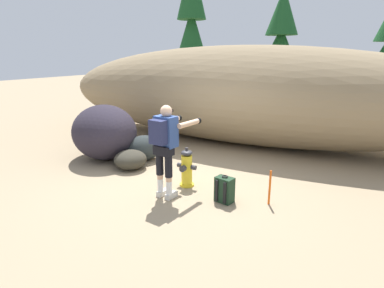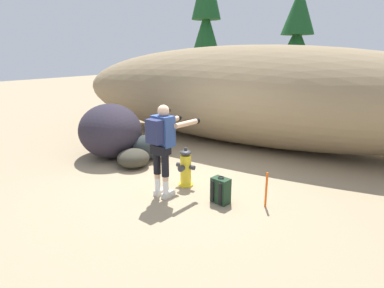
{
  "view_description": "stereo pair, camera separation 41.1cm",
  "coord_description": "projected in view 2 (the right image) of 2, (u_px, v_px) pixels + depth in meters",
  "views": [
    {
      "loc": [
        2.89,
        -4.98,
        2.42
      ],
      "look_at": [
        0.13,
        0.25,
        0.75
      ],
      "focal_mm": 29.56,
      "sensor_mm": 36.0,
      "label": 1
    },
    {
      "loc": [
        3.25,
        -4.78,
        2.42
      ],
      "look_at": [
        0.13,
        0.25,
        0.75
      ],
      "focal_mm": 29.56,
      "sensor_mm": 36.0,
      "label": 2
    }
  ],
  "objects": [
    {
      "name": "ground_plane",
      "position": [
        180.0,
        184.0,
        6.22
      ],
      "size": [
        56.0,
        56.0,
        0.04
      ],
      "primitive_type": "cube",
      "color": "#998466"
    },
    {
      "name": "dirt_embankment",
      "position": [
        250.0,
        95.0,
        8.72
      ],
      "size": [
        12.08,
        3.2,
        2.68
      ],
      "primitive_type": "ellipsoid",
      "color": "#897556",
      "rests_on": "ground_plane"
    },
    {
      "name": "fire_hydrant",
      "position": [
        186.0,
        168.0,
        5.98
      ],
      "size": [
        0.39,
        0.33,
        0.76
      ],
      "color": "yellow",
      "rests_on": "ground_plane"
    },
    {
      "name": "utility_worker",
      "position": [
        163.0,
        140.0,
        5.37
      ],
      "size": [
        0.61,
        1.02,
        1.63
      ],
      "rotation": [
        0.0,
        0.0,
        1.43
      ],
      "color": "beige",
      "rests_on": "ground_plane"
    },
    {
      "name": "spare_backpack",
      "position": [
        221.0,
        191.0,
        5.33
      ],
      "size": [
        0.33,
        0.33,
        0.47
      ],
      "rotation": [
        0.0,
        0.0,
        1.36
      ],
      "color": "#1E3823",
      "rests_on": "ground_plane"
    },
    {
      "name": "boulder_large",
      "position": [
        110.0,
        131.0,
        7.68
      ],
      "size": [
        2.32,
        2.27,
        1.3
      ],
      "primitive_type": "ellipsoid",
      "rotation": [
        0.0,
        0.0,
        5.62
      ],
      "color": "#29242F",
      "rests_on": "ground_plane"
    },
    {
      "name": "boulder_mid",
      "position": [
        148.0,
        147.0,
        7.54
      ],
      "size": [
        1.01,
        1.05,
        0.6
      ],
      "primitive_type": "ellipsoid",
      "rotation": [
        0.0,
        0.0,
        4.08
      ],
      "color": "#292F2F",
      "rests_on": "ground_plane"
    },
    {
      "name": "boulder_small",
      "position": [
        133.0,
        158.0,
        7.02
      ],
      "size": [
        0.84,
        0.85,
        0.42
      ],
      "primitive_type": "ellipsoid",
      "rotation": [
        0.0,
        0.0,
        6.07
      ],
      "color": "#363228",
      "rests_on": "ground_plane"
    },
    {
      "name": "pine_tree_far_left",
      "position": [
        206.0,
        30.0,
        14.77
      ],
      "size": [
        2.09,
        2.09,
        6.79
      ],
      "color": "#47331E",
      "rests_on": "ground_plane"
    },
    {
      "name": "pine_tree_left",
      "position": [
        296.0,
        43.0,
        13.92
      ],
      "size": [
        2.2,
        2.2,
        5.3
      ],
      "color": "#47331E",
      "rests_on": "ground_plane"
    },
    {
      "name": "survey_stake",
      "position": [
        266.0,
        190.0,
        5.16
      ],
      "size": [
        0.04,
        0.04,
        0.6
      ],
      "primitive_type": "cylinder",
      "color": "#E55914",
      "rests_on": "ground_plane"
    }
  ]
}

